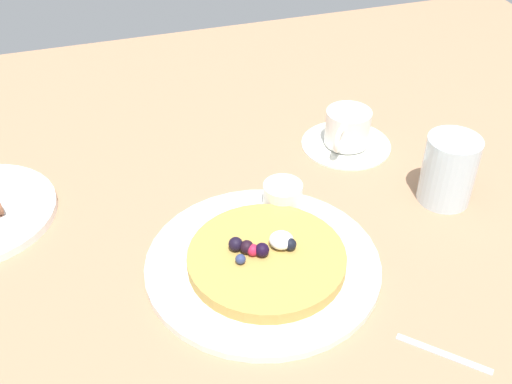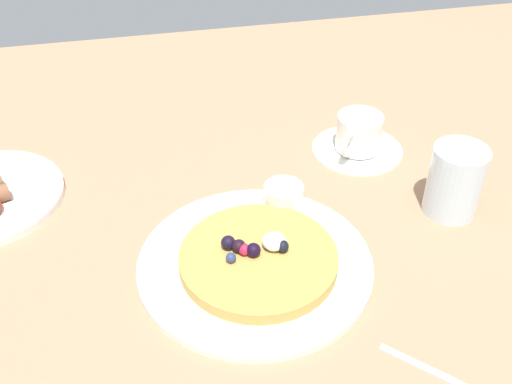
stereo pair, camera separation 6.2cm
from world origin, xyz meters
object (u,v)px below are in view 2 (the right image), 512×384
Objects in this scene: pancake_plate at (255,264)px; coffee_saucer at (357,149)px; coffee_cup at (359,132)px; water_glass at (455,181)px; syrup_ramekin at (284,196)px.

coffee_saucer is at bearing 45.99° from pancake_plate.
water_glass is (7.52, -16.74, 1.47)cm from coffee_cup.
water_glass reaches higher than coffee_saucer.
coffee_saucer is (15.25, 12.19, -2.39)cm from syrup_ramekin.
water_glass reaches higher than coffee_cup.
pancake_plate is at bearing -134.02° from coffee_cup.
coffee_saucer is 1.64× the size of coffee_cup.
coffee_cup is (21.32, 22.06, 3.01)cm from pancake_plate.
water_glass is at bearing 10.46° from pancake_plate.
pancake_plate is at bearing -169.54° from water_glass.
pancake_plate is 11.96cm from syrup_ramekin.
syrup_ramekin is 19.37cm from coffee_cup.
coffee_cup reaches higher than syrup_ramekin.
pancake_plate is 30.86cm from coffee_saucer.
syrup_ramekin reaches higher than coffee_saucer.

